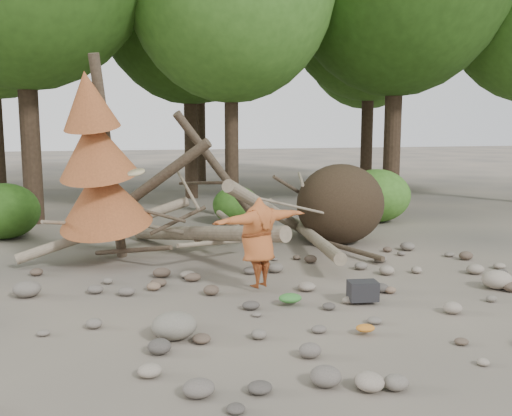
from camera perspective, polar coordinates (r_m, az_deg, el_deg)
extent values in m
plane|color=#514C44|center=(9.53, 4.48, -9.54)|extent=(120.00, 120.00, 0.00)
ellipsoid|color=#332619|center=(14.18, 8.45, 0.40)|extent=(2.20, 1.87, 1.98)
cylinder|color=gray|center=(12.63, -5.56, -2.54)|extent=(2.61, 5.11, 1.08)
cylinder|color=gray|center=(13.47, 1.60, -0.32)|extent=(3.18, 3.71, 1.90)
cylinder|color=brown|center=(13.24, -11.42, 1.56)|extent=(3.08, 1.91, 2.49)
cylinder|color=gray|center=(13.17, 5.83, -2.98)|extent=(1.13, 4.98, 0.43)
cylinder|color=brown|center=(13.66, -3.55, 3.60)|extent=(2.39, 1.03, 2.89)
cylinder|color=gray|center=(12.71, -14.73, -2.02)|extent=(3.71, 0.86, 1.20)
cylinder|color=#4C3F30|center=(12.32, -12.29, -4.16)|extent=(1.52, 1.70, 0.49)
cylinder|color=gray|center=(13.51, -1.08, -0.72)|extent=(1.57, 0.85, 0.69)
cylinder|color=#4C3F30|center=(14.40, 4.59, 1.43)|extent=(1.92, 1.25, 1.10)
cylinder|color=gray|center=(12.94, -6.88, 1.95)|extent=(0.37, 1.42, 0.85)
cylinder|color=#4C3F30|center=(13.17, 8.73, -3.93)|extent=(0.79, 2.54, 0.12)
cylinder|color=gray|center=(12.10, -4.13, -3.48)|extent=(1.78, 1.11, 0.29)
cylinder|color=#4C3F30|center=(12.34, -14.50, 4.71)|extent=(0.67, 1.13, 4.35)
cone|color=brown|center=(12.09, -15.09, 1.28)|extent=(2.06, 2.13, 1.86)
cone|color=brown|center=(11.80, -15.78, 5.97)|extent=(1.71, 1.78, 1.65)
cone|color=brown|center=(11.62, -16.42, 10.35)|extent=(1.23, 1.30, 1.41)
cylinder|color=#38281C|center=(18.18, -21.96, 12.65)|extent=(0.56, 0.56, 8.96)
cylinder|color=#38281C|center=(18.21, -2.48, 10.35)|extent=(0.44, 0.44, 7.14)
cylinder|color=#38281C|center=(21.01, 13.68, 13.01)|extent=(0.60, 0.60, 9.45)
cylinder|color=#38281C|center=(23.05, -6.62, 11.61)|extent=(0.52, 0.52, 8.54)
cylinder|color=#38281C|center=(24.97, 11.12, 10.77)|extent=(0.50, 0.50, 8.12)
cylinder|color=#38281C|center=(29.50, -5.65, 11.10)|extent=(0.54, 0.54, 8.75)
ellipsoid|color=#427C26|center=(30.09, -5.78, 19.93)|extent=(8.00, 8.00, 10.00)
cylinder|color=#38281C|center=(31.85, 10.94, 9.96)|extent=(0.46, 0.46, 7.84)
ellipsoid|color=#36691E|center=(32.24, 11.15, 17.34)|extent=(7.17, 7.17, 8.60)
ellipsoid|color=#295316|center=(16.04, -23.89, -0.29)|extent=(1.80, 1.80, 1.44)
ellipsoid|color=#36691E|center=(16.95, -2.00, 0.30)|extent=(1.40, 1.40, 1.12)
ellipsoid|color=#427C26|center=(17.65, 12.00, 1.23)|extent=(2.00, 2.00, 1.60)
imported|color=#A55025|center=(10.01, 0.22, -3.45)|extent=(2.03, 1.20, 1.60)
cylinder|color=tan|center=(9.38, -11.88, 3.52)|extent=(0.34, 0.35, 0.14)
cube|color=black|center=(9.65, 10.62, -8.46)|extent=(0.52, 0.38, 0.32)
ellipsoid|color=#316F2C|center=(9.43, 3.44, -9.27)|extent=(0.38, 0.32, 0.14)
ellipsoid|color=#B6681F|center=(8.32, 10.87, -12.03)|extent=(0.27, 0.22, 0.10)
ellipsoid|color=slate|center=(8.07, -8.17, -11.56)|extent=(0.63, 0.56, 0.38)
ellipsoid|color=gray|center=(11.19, 22.98, -6.61)|extent=(0.55, 0.49, 0.33)
ellipsoid|color=#676057|center=(10.58, -21.94, -7.52)|extent=(0.47, 0.42, 0.28)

